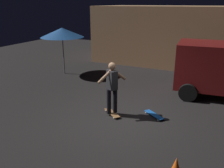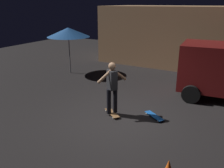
# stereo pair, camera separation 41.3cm
# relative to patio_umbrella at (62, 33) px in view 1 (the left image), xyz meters

# --- Properties ---
(ground_plane) EXTENTS (28.00, 28.00, 0.00)m
(ground_plane) POSITION_rel_patio_umbrella_xyz_m (4.61, -3.42, -2.07)
(ground_plane) COLOR black
(low_building) EXTENTS (10.40, 4.23, 3.28)m
(low_building) POSITION_rel_patio_umbrella_xyz_m (5.12, 4.97, -0.43)
(low_building) COLOR #AD7F56
(low_building) RESTS_ON ground_plane
(patio_umbrella) EXTENTS (2.10, 2.10, 2.30)m
(patio_umbrella) POSITION_rel_patio_umbrella_xyz_m (0.00, 0.00, 0.00)
(patio_umbrella) COLOR slate
(patio_umbrella) RESTS_ON ground_plane
(skateboard_ridden) EXTENTS (0.74, 0.64, 0.07)m
(skateboard_ridden) POSITION_rel_patio_umbrella_xyz_m (4.26, -3.26, -2.02)
(skateboard_ridden) COLOR olive
(skateboard_ridden) RESTS_ON ground_plane
(skateboard_spare) EXTENTS (0.76, 0.61, 0.07)m
(skateboard_spare) POSITION_rel_patio_umbrella_xyz_m (5.54, -2.80, -2.02)
(skateboard_spare) COLOR #1959B2
(skateboard_spare) RESTS_ON ground_plane
(skater) EXTENTS (0.67, 0.83, 1.67)m
(skater) POSITION_rel_patio_umbrella_xyz_m (4.26, -3.26, -1.04)
(skater) COLOR black
(skater) RESTS_ON skateboard_ridden
(traffic_cone) EXTENTS (0.34, 0.34, 0.46)m
(traffic_cone) POSITION_rel_patio_umbrella_xyz_m (6.73, -5.34, -1.86)
(traffic_cone) COLOR black
(traffic_cone) RESTS_ON ground_plane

